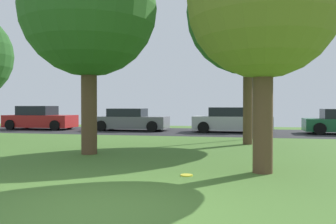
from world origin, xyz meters
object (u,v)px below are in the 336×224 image
object	(u,v)px
parked_car_red	(40,119)
parked_car_grey	(130,120)
oak_tree_right	(89,9)
oak_tree_center	(248,13)
parked_car_silver	(232,121)
frisbee_disc	(187,175)
street_lamp_post	(254,90)
birch_tree_lone	(263,3)

from	to	relation	value
parked_car_red	parked_car_grey	world-z (taller)	parked_car_red
oak_tree_right	oak_tree_center	bearing A→B (deg)	39.63
parked_car_red	parked_car_silver	xyz separation A→B (m)	(12.26, -0.03, -0.02)
frisbee_disc	parked_car_red	size ratio (longest dim) A/B	0.06
oak_tree_center	parked_car_grey	size ratio (longest dim) A/B	1.71
oak_tree_right	oak_tree_center	xyz separation A→B (m)	(4.91, 4.07, 0.61)
frisbee_disc	parked_car_silver	xyz separation A→B (m)	(0.37, 13.30, 0.65)
parked_car_red	street_lamp_post	world-z (taller)	street_lamp_post
frisbee_disc	street_lamp_post	bearing A→B (deg)	80.57
oak_tree_right	frisbee_disc	size ratio (longest dim) A/B	25.09
oak_tree_center	parked_car_red	size ratio (longest dim) A/B	1.72
oak_tree_center	street_lamp_post	distance (m)	3.84
frisbee_disc	parked_car_red	xyz separation A→B (m)	(-11.89, 13.33, 0.67)
parked_car_silver	street_lamp_post	size ratio (longest dim) A/B	0.99
oak_tree_center	street_lamp_post	world-z (taller)	oak_tree_center
oak_tree_right	street_lamp_post	xyz separation A→B (m)	(5.19, 6.51, -2.34)
birch_tree_lone	oak_tree_center	xyz separation A→B (m)	(-0.36, 6.22, 1.33)
birch_tree_lone	parked_car_red	xyz separation A→B (m)	(-13.53, 12.61, -3.19)
oak_tree_right	parked_car_red	distance (m)	13.88
frisbee_disc	parked_car_red	distance (m)	17.88
street_lamp_post	frisbee_disc	bearing A→B (deg)	-99.43
parked_car_silver	oak_tree_right	bearing A→B (deg)	-110.97
birch_tree_lone	parked_car_grey	xyz separation A→B (m)	(-7.40, 12.67, -3.25)
frisbee_disc	parked_car_silver	size ratio (longest dim) A/B	0.06
frisbee_disc	oak_tree_right	bearing A→B (deg)	141.55
oak_tree_center	parked_car_red	distance (m)	15.32
birch_tree_lone	frisbee_disc	bearing A→B (deg)	-156.25
oak_tree_right	parked_car_silver	distance (m)	11.84
oak_tree_right	frisbee_disc	distance (m)	6.51
oak_tree_right	oak_tree_center	size ratio (longest dim) A/B	0.88
frisbee_disc	street_lamp_post	world-z (taller)	street_lamp_post
street_lamp_post	parked_car_silver	bearing A→B (deg)	106.92
oak_tree_right	parked_car_grey	size ratio (longest dim) A/B	1.51
oak_tree_right	parked_car_silver	bearing A→B (deg)	69.03
oak_tree_center	parked_car_silver	bearing A→B (deg)	98.20
oak_tree_right	parked_car_silver	size ratio (longest dim) A/B	1.52
oak_tree_center	parked_car_silver	world-z (taller)	oak_tree_center
oak_tree_right	parked_car_grey	bearing A→B (deg)	101.46
oak_tree_right	parked_car_red	world-z (taller)	oak_tree_right
parked_car_grey	parked_car_silver	world-z (taller)	parked_car_silver
parked_car_grey	street_lamp_post	xyz separation A→B (m)	(7.32, -4.00, 1.62)
oak_tree_right	birch_tree_lone	xyz separation A→B (m)	(5.27, -2.16, -0.72)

